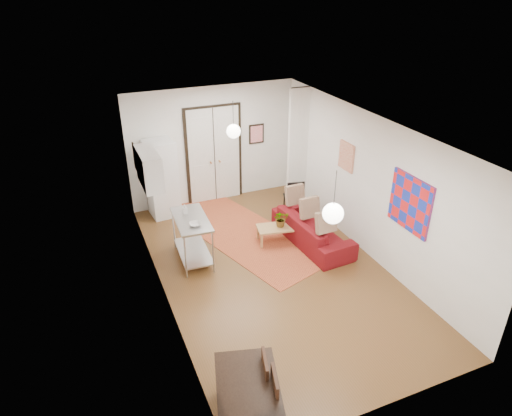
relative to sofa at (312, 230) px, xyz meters
name	(u,v)px	position (x,y,z in m)	size (l,w,h in m)	color
floor	(271,270)	(-1.24, -0.60, -0.31)	(7.00, 7.00, 0.00)	brown
ceiling	(274,128)	(-1.24, -0.60, 2.59)	(4.20, 7.00, 0.02)	white
wall_back	(213,145)	(-1.24, 2.90, 1.14)	(4.20, 0.02, 2.90)	silver
wall_front	(393,326)	(-1.24, -4.10, 1.14)	(4.20, 0.02, 2.90)	silver
wall_left	(159,227)	(-3.34, -0.60, 1.14)	(0.02, 7.00, 2.90)	silver
wall_right	(368,186)	(0.86, -0.60, 1.14)	(0.02, 7.00, 2.90)	silver
double_doors	(214,155)	(-1.24, 2.85, 0.89)	(1.44, 0.06, 2.50)	white
stub_partition	(298,147)	(0.61, 1.95, 1.14)	(0.50, 0.10, 2.90)	silver
wall_cabinet	(149,169)	(-3.16, 0.90, 1.59)	(0.35, 1.00, 0.70)	white
painting_popart	(410,203)	(0.83, -1.85, 1.34)	(0.05, 1.00, 1.00)	red
painting_abstract	(346,156)	(0.83, 0.20, 1.49)	(0.05, 0.50, 0.60)	beige
poster_back	(257,134)	(-0.09, 2.87, 1.29)	(0.40, 0.03, 0.50)	red
print_left	(136,158)	(-3.31, 1.40, 1.64)	(0.03, 0.44, 0.54)	olive
pendant_back	(234,131)	(-1.24, 1.40, 1.94)	(0.30, 0.30, 0.80)	white
pendant_front	(333,213)	(-1.24, -2.60, 1.94)	(0.30, 0.30, 0.80)	white
kilim_rug	(240,232)	(-1.27, 1.01, -0.31)	(1.65, 4.39, 0.01)	#C66231
sofa	(312,230)	(0.00, 0.00, 0.00)	(2.14, 0.84, 0.63)	maroon
coffee_table	(277,229)	(-0.70, 0.32, 0.01)	(0.91, 0.61, 0.37)	#A97B4F
potted_plant	(281,219)	(-0.60, 0.32, 0.24)	(0.32, 0.28, 0.36)	#417032
kitchen_counter	(192,233)	(-2.55, 0.35, 0.31)	(0.68, 1.27, 0.95)	#A8AAAD
bowl	(195,224)	(-2.55, 0.05, 0.67)	(0.22, 0.22, 0.05)	silver
soap_bottle	(185,209)	(-2.60, 0.60, 0.74)	(0.09, 0.09, 0.20)	#529FB2
fridge	(162,179)	(-2.65, 2.55, 0.61)	(0.65, 0.65, 1.85)	white
dining_table	(249,395)	(-2.99, -3.75, 0.35)	(1.11, 1.51, 0.75)	black
dining_chair_near	(247,377)	(-2.87, -3.37, 0.22)	(0.54, 0.68, 0.93)	#3D1F13
dining_chair_far	(255,394)	(-2.87, -3.66, 0.22)	(0.54, 0.68, 0.93)	#3D1F13
black_side_chair	(292,192)	(0.24, 1.46, 0.21)	(0.48, 0.49, 0.90)	black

